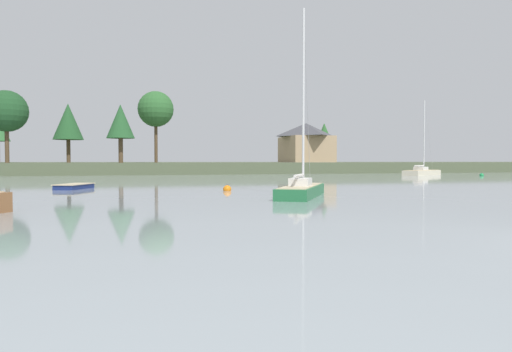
{
  "coord_description": "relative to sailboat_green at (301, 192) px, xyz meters",
  "views": [
    {
      "loc": [
        -9.83,
        -7.34,
        1.86
      ],
      "look_at": [
        -2.03,
        21.11,
        0.91
      ],
      "focal_mm": 32.87,
      "sensor_mm": 36.0,
      "label": 1
    }
  ],
  "objects": [
    {
      "name": "far_shore_bank",
      "position": [
        1.1,
        65.07,
        0.59
      ],
      "size": [
        247.24,
        50.87,
        1.61
      ],
      "primitive_type": "cube",
      "color": "#4C563D",
      "rests_on": "ground"
    },
    {
      "name": "sailboat_green",
      "position": [
        0.0,
        0.0,
        0.0
      ],
      "size": [
        4.66,
        6.43,
        10.28
      ],
      "color": "#236B3D",
      "rests_on": "ground"
    },
    {
      "name": "shore_tree_center_right",
      "position": [
        -9.64,
        42.23,
        6.85
      ],
      "size": [
        3.69,
        3.69,
        7.79
      ],
      "color": "brown",
      "rests_on": "far_shore_bank"
    },
    {
      "name": "shore_tree_inland_c",
      "position": [
        -4.65,
        48.64,
        9.33
      ],
      "size": [
        5.3,
        5.3,
        10.64
      ],
      "color": "brown",
      "rests_on": "far_shore_bank"
    },
    {
      "name": "mooring_buoy_orange",
      "position": [
        -2.76,
        5.73,
        -0.13
      ],
      "size": [
        0.52,
        0.52,
        0.57
      ],
      "color": "orange",
      "rests_on": "ground"
    },
    {
      "name": "shore_tree_left_mid",
      "position": [
        -17.14,
        50.78,
        7.36
      ],
      "size": [
        4.33,
        4.33,
        8.67
      ],
      "color": "brown",
      "rests_on": "far_shore_bank"
    },
    {
      "name": "sailboat_cream",
      "position": [
        28.67,
        30.81,
        -0.01
      ],
      "size": [
        7.33,
        5.68,
        10.3
      ],
      "color": "beige",
      "rests_on": "ground"
    },
    {
      "name": "mooring_buoy_green",
      "position": [
        33.64,
        25.7,
        -0.13
      ],
      "size": [
        0.51,
        0.51,
        0.56
      ],
      "color": "#1E8C47",
      "rests_on": "ground"
    },
    {
      "name": "cottage_eastern",
      "position": [
        23.43,
        59.09,
        5.17
      ],
      "size": [
        8.49,
        10.73,
        7.3
      ],
      "color": "tan",
      "rests_on": "far_shore_bank"
    },
    {
      "name": "dinghy_navy",
      "position": [
        -12.18,
        10.25,
        -0.1
      ],
      "size": [
        2.53,
        3.38,
        0.48
      ],
      "color": "navy",
      "rests_on": "ground"
    },
    {
      "name": "shore_tree_left",
      "position": [
        29.18,
        63.89,
        6.92
      ],
      "size": [
        3.56,
        3.56,
        7.81
      ],
      "color": "brown",
      "rests_on": "far_shore_bank"
    },
    {
      "name": "shore_tree_right_mid",
      "position": [
        -23.72,
        43.72,
        8.01
      ],
      "size": [
        5.32,
        5.32,
        9.32
      ],
      "color": "brown",
      "rests_on": "far_shore_bank"
    }
  ]
}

